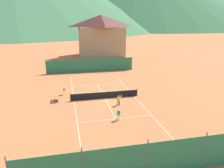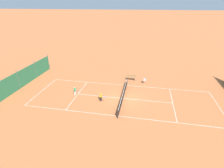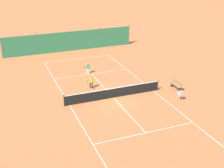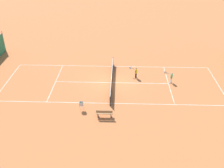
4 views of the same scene
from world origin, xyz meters
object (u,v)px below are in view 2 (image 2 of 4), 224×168
at_px(player_far_baseline, 101,96).
at_px(tennis_net, 123,95).
at_px(ball_hopper, 145,80).
at_px(courtside_bench, 131,77).
at_px(tennis_ball_service_box, 85,111).
at_px(tennis_ball_by_net_left, 87,83).
at_px(tennis_ball_alley_left, 77,114).
at_px(tennis_ball_by_net_right, 171,103).
at_px(tennis_ball_near_corner, 85,96).
at_px(player_near_baseline, 75,90).
at_px(tennis_ball_alley_right, 194,100).

bearing_deg(player_far_baseline, tennis_net, 114.56).
height_order(tennis_net, player_far_baseline, player_far_baseline).
xyz_separation_m(ball_hopper, courtside_bench, (-1.03, -2.24, -0.21)).
relative_size(tennis_ball_service_box, tennis_ball_by_net_left, 1.00).
distance_m(tennis_ball_alley_left, courtside_bench, 12.20).
bearing_deg(player_far_baseline, courtside_bench, 157.28).
relative_size(player_far_baseline, tennis_ball_by_net_right, 19.36).
distance_m(tennis_ball_by_net_left, ball_hopper, 9.20).
relative_size(tennis_ball_service_box, courtside_bench, 0.04).
bearing_deg(tennis_ball_alley_left, tennis_ball_near_corner, -174.47).
distance_m(player_far_baseline, tennis_ball_alley_left, 4.05).
height_order(tennis_ball_by_net_right, ball_hopper, ball_hopper).
bearing_deg(ball_hopper, tennis_ball_near_corner, -53.40).
bearing_deg(tennis_ball_alley_left, tennis_net, 134.62).
bearing_deg(player_near_baseline, tennis_ball_alley_left, 23.40).
xyz_separation_m(tennis_ball_alley_right, courtside_bench, (-5.05, -8.83, 0.42)).
bearing_deg(player_near_baseline, tennis_ball_by_net_left, 176.21).
height_order(tennis_net, tennis_ball_alley_left, tennis_net).
distance_m(tennis_net, tennis_ball_by_net_right, 6.20).
distance_m(tennis_ball_alley_left, tennis_ball_near_corner, 4.20).
height_order(tennis_ball_service_box, courtside_bench, courtside_bench).
bearing_deg(tennis_ball_service_box, player_far_baseline, 154.67).
xyz_separation_m(player_near_baseline, tennis_ball_near_corner, (0.22, 1.50, -0.68)).
xyz_separation_m(player_far_baseline, tennis_ball_alley_right, (-2.55, 12.01, -0.71)).
bearing_deg(tennis_ball_alley_left, tennis_ball_by_net_left, -169.22).
height_order(tennis_ball_alley_left, tennis_ball_near_corner, same).
bearing_deg(tennis_ball_alley_left, tennis_ball_by_net_right, 112.61).
bearing_deg(courtside_bench, tennis_ball_service_box, -23.40).
height_order(tennis_net, ball_hopper, tennis_net).
height_order(tennis_ball_service_box, tennis_ball_by_net_left, same).
bearing_deg(courtside_bench, tennis_ball_near_corner, -39.23).
distance_m(player_near_baseline, tennis_ball_by_net_left, 4.21).
xyz_separation_m(tennis_ball_alley_left, courtside_bench, (-11.04, 5.20, 0.42)).
height_order(tennis_ball_alley_right, ball_hopper, ball_hopper).
distance_m(tennis_ball_by_net_right, tennis_ball_service_box, 10.83).
relative_size(player_near_baseline, tennis_ball_by_net_left, 18.63).
bearing_deg(tennis_ball_service_box, tennis_ball_alley_right, 111.33).
bearing_deg(tennis_ball_alley_left, courtside_bench, 154.79).
bearing_deg(tennis_ball_near_corner, ball_hopper, 126.60).
bearing_deg(courtside_bench, ball_hopper, 65.24).
bearing_deg(tennis_ball_alley_right, tennis_ball_service_box, -68.67).
bearing_deg(tennis_ball_by_net_left, player_far_baseline, 35.51).
distance_m(tennis_ball_service_box, courtside_bench, 11.15).
relative_size(tennis_net, tennis_ball_alley_right, 139.09).
bearing_deg(tennis_ball_near_corner, tennis_ball_service_box, 19.28).
height_order(tennis_ball_by_net_right, tennis_ball_alley_right, same).
xyz_separation_m(tennis_ball_service_box, tennis_ball_alley_left, (0.81, -0.77, 0.00)).
bearing_deg(tennis_net, tennis_ball_by_net_right, 88.72).
bearing_deg(ball_hopper, courtside_bench, -114.76).
relative_size(tennis_net, tennis_ball_by_net_right, 139.09).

